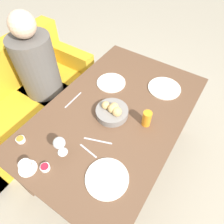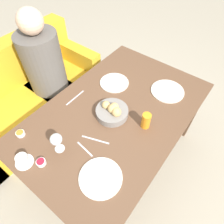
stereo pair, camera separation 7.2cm
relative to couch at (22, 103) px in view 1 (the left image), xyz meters
The scene contains 16 objects.
ground_plane 1.13m from the couch, 82.42° to the right, with size 10.00×10.00×0.00m, color #A89E89.
dining_table 1.14m from the couch, 82.42° to the right, with size 1.51×0.97×0.73m.
couch is the anchor object (origin of this frame).
seated_person 0.35m from the couch, 34.36° to the right, with size 0.37×0.49×1.23m.
bread_basket 1.18m from the couch, 84.21° to the right, with size 0.24×0.24×0.11m.
plate_near_left 1.42m from the couch, 103.36° to the right, with size 0.26×0.26×0.01m.
plate_near_right 1.48m from the couch, 65.80° to the right, with size 0.27×0.27×0.01m.
plate_far_center 1.06m from the couch, 65.95° to the right, with size 0.24×0.24×0.01m.
juice_glass 1.42m from the couch, 82.65° to the right, with size 0.06×0.06×0.12m.
wine_glass 1.17m from the couch, 108.34° to the right, with size 0.08×0.08×0.16m.
coffee_cup 1.12m from the couch, 120.87° to the right, with size 0.11×0.11×0.07m.
jam_bowl_berry 1.16m from the couch, 115.68° to the right, with size 0.06×0.06×0.03m.
jam_bowl_honey 0.92m from the couch, 120.96° to the right, with size 0.06×0.06×0.03m.
fork_silver 1.21m from the couch, 96.72° to the right, with size 0.08×0.19×0.00m.
knife_silver 0.86m from the couch, 84.95° to the right, with size 0.20×0.01×0.00m.
spoon_coffee 1.21m from the couch, 101.57° to the right, with size 0.03×0.15×0.00m.
Camera 1 is at (-0.81, -0.50, 1.89)m, focal length 32.00 mm.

